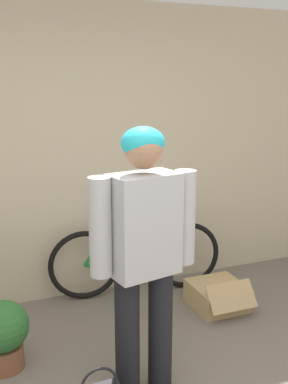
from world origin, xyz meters
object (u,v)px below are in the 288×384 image
Objects in this scene: bicycle at (137,258)px; cardboard_box at (218,295)px; person at (144,244)px; potted_plant at (4,332)px.

bicycle is 0.80m from cardboard_box.
person reaches higher than bicycle.
person is 1.05× the size of bicycle.
person reaches higher than cardboard_box.
cardboard_box is (1.01, 0.79, -0.89)m from person.
bicycle reaches higher than cardboard_box.
bicycle is 3.06× the size of cardboard_box.
bicycle is at bearing 60.05° from person.
potted_plant is at bearing 133.76° from person.
cardboard_box is at bearing 7.18° from potted_plant.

